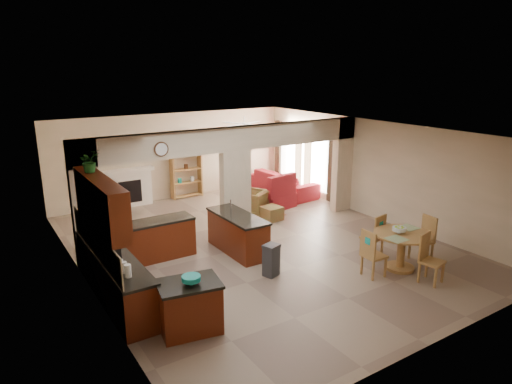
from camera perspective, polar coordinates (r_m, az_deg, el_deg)
floor at (r=11.31m, az=0.08°, el=-6.60°), size 10.00×10.00×0.00m
ceiling at (r=10.58m, az=0.08°, el=7.59°), size 10.00×10.00×0.00m
wall_back at (r=15.19m, az=-10.28°, el=4.44°), size 8.00×0.00×8.00m
wall_front at (r=7.42m, az=21.84°, el=-8.35°), size 8.00×0.00×8.00m
wall_left at (r=9.40m, az=-20.88°, el=-3.26°), size 0.00×10.00×10.00m
wall_right at (r=13.40m, az=14.59°, el=2.70°), size 0.00×10.00×10.00m
partition_left_pier at (r=10.39m, az=-20.48°, el=-1.47°), size 0.60×0.25×2.80m
partition_center_pier at (r=11.76m, az=-2.58°, el=-0.07°), size 0.80×0.25×2.20m
partition_right_pier at (r=13.87m, az=10.73°, el=3.36°), size 0.60×0.25×2.80m
partition_header at (r=11.46m, az=-2.66°, el=6.68°), size 8.00×0.25×0.60m
kitchen_counter at (r=9.66m, az=-15.70°, el=-8.24°), size 2.52×3.29×1.48m
upper_cabinets at (r=8.53m, az=-18.86°, el=-1.26°), size 0.35×2.40×0.90m
peninsula at (r=10.76m, az=-2.29°, el=-5.19°), size 0.70×1.85×0.91m
wall_clock at (r=10.48m, az=-11.75°, el=5.25°), size 0.34×0.03×0.34m
rug at (r=13.58m, az=-0.50°, el=-2.73°), size 1.60×1.30×0.01m
fireplace at (r=14.68m, az=-15.62°, el=0.57°), size 1.60×0.35×1.20m
shelving_unit at (r=15.27m, az=-8.71°, el=2.64°), size 1.00×0.32×1.80m
window_a at (r=15.03m, az=8.04°, el=3.64°), size 0.02×0.90×1.90m
window_b at (r=16.32m, az=4.14°, el=4.70°), size 0.02×0.90×1.90m
glazed_door at (r=15.70m, az=5.99°, el=3.65°), size 0.02×0.70×2.10m
drape_a_left at (r=14.57m, az=9.46°, el=3.20°), size 0.10×0.28×2.30m
drape_a_right at (r=15.45m, az=6.47°, el=4.02°), size 0.10×0.28×2.30m
drape_b_left at (r=15.83m, az=5.33°, el=4.33°), size 0.10×0.28×2.30m
drape_b_right at (r=16.77m, az=2.79°, el=5.01°), size 0.10×0.28×2.30m
ceiling_fan at (r=13.92m, az=-1.48°, el=8.52°), size 1.00×1.00×0.10m
kitchen_island at (r=7.80m, az=-8.29°, el=-13.98°), size 1.12×0.89×0.88m
teal_bowl at (r=7.51m, az=-8.10°, el=-10.84°), size 0.31×0.31×0.14m
trash_can at (r=9.63m, az=1.91°, el=-8.65°), size 0.36×0.33×0.64m
dining_table at (r=10.32m, az=17.74°, el=-6.42°), size 1.21×1.21×0.82m
fruit_bowl at (r=10.17m, az=17.47°, el=-4.53°), size 0.29×0.29×0.15m
sofa at (r=15.65m, az=3.42°, el=1.16°), size 2.68×1.21×0.76m
chaise at (r=14.19m, az=2.39°, el=-1.03°), size 1.24×1.08×0.44m
armchair at (r=13.46m, az=-0.36°, el=-1.29°), size 1.06×1.07×0.73m
ottoman at (r=13.04m, az=1.95°, el=-2.66°), size 0.57×0.57×0.38m
plant at (r=8.89m, az=-20.10°, el=3.66°), size 0.47×0.44×0.42m
chair_north at (r=10.78m, az=14.71°, el=-5.12°), size 0.48×0.48×1.02m
chair_east at (r=10.98m, az=20.35°, el=-5.22°), size 0.47×0.47×1.02m
chair_south at (r=9.92m, az=20.75°, el=-7.49°), size 0.50×0.50×1.02m
chair_west at (r=9.77m, az=14.24°, el=-7.27°), size 0.45×0.44×1.02m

